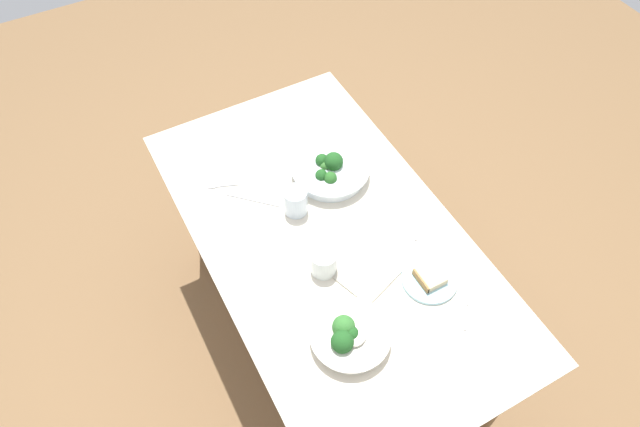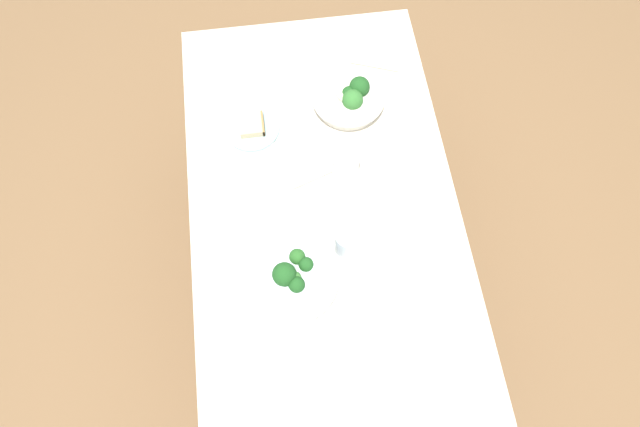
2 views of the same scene
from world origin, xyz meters
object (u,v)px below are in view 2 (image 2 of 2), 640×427
at_px(bread_side_plate, 252,127).
at_px(water_glass_side, 348,241).
at_px(broccoli_bowl_near, 350,98).
at_px(fork_by_near_bowl, 237,93).
at_px(napkin_folded_lower, 307,156).
at_px(table_knife_right, 392,278).
at_px(broccoli_bowl_far, 290,278).
at_px(napkin_folded_upper, 378,49).
at_px(water_glass_center, 346,164).
at_px(fork_by_far_bowl, 425,312).
at_px(table_knife_left, 233,197).

xyz_separation_m(bread_side_plate, water_glass_side, (-0.44, -0.24, 0.04)).
bearing_deg(broccoli_bowl_near, fork_by_near_bowl, 75.57).
distance_m(fork_by_near_bowl, napkin_folded_lower, 0.33).
distance_m(bread_side_plate, table_knife_right, 0.65).
bearing_deg(broccoli_bowl_near, water_glass_side, 170.49).
xyz_separation_m(broccoli_bowl_far, napkin_folded_upper, (0.79, -0.39, -0.03)).
relative_size(broccoli_bowl_near, table_knife_right, 1.17).
relative_size(water_glass_side, napkin_folded_upper, 0.58).
height_order(water_glass_side, fork_by_near_bowl, water_glass_side).
bearing_deg(napkin_folded_lower, water_glass_center, -122.23).
distance_m(water_glass_side, napkin_folded_lower, 0.33).
xyz_separation_m(broccoli_bowl_far, broccoli_bowl_near, (0.57, -0.26, 0.00)).
relative_size(fork_by_far_bowl, fork_by_near_bowl, 1.16).
relative_size(table_knife_left, table_knife_right, 0.97).
height_order(broccoli_bowl_near, fork_by_far_bowl, broccoli_bowl_near).
distance_m(broccoli_bowl_near, table_knife_left, 0.50).
height_order(bread_side_plate, table_knife_left, bread_side_plate).
distance_m(bread_side_plate, fork_by_far_bowl, 0.78).
bearing_deg(fork_by_near_bowl, bread_side_plate, 61.91).
height_order(broccoli_bowl_near, table_knife_left, broccoli_bowl_near).
distance_m(water_glass_center, fork_by_far_bowl, 0.49).
relative_size(fork_by_far_bowl, napkin_folded_lower, 0.59).
height_order(broccoli_bowl_near, water_glass_side, water_glass_side).
height_order(bread_side_plate, water_glass_center, water_glass_center).
bearing_deg(fork_by_near_bowl, table_knife_right, 75.94).
distance_m(water_glass_side, napkin_folded_upper, 0.74).
distance_m(table_knife_left, table_knife_right, 0.53).
distance_m(bread_side_plate, fork_by_near_bowl, 0.15).
relative_size(napkin_folded_upper, napkin_folded_lower, 0.95).
xyz_separation_m(broccoli_bowl_far, water_glass_side, (0.08, -0.18, 0.02)).
bearing_deg(water_glass_center, napkin_folded_lower, 57.77).
height_order(fork_by_near_bowl, table_knife_right, same).
height_order(water_glass_side, napkin_folded_lower, water_glass_side).
height_order(broccoli_bowl_far, table_knife_left, broccoli_bowl_far).
bearing_deg(table_knife_right, napkin_folded_lower, 157.88).
bearing_deg(napkin_folded_upper, bread_side_plate, 120.30).
bearing_deg(water_glass_side, bread_side_plate, 28.35).
relative_size(fork_by_far_bowl, table_knife_left, 0.53).
xyz_separation_m(broccoli_bowl_near, water_glass_side, (-0.49, 0.08, 0.02)).
bearing_deg(napkin_folded_lower, fork_by_far_bowl, -154.14).
xyz_separation_m(broccoli_bowl_far, fork_by_near_bowl, (0.67, 0.10, -0.03)).
xyz_separation_m(bread_side_plate, water_glass_center, (-0.19, -0.27, 0.03)).
bearing_deg(fork_by_near_bowl, table_knife_left, 40.74).
xyz_separation_m(broccoli_bowl_far, water_glass_center, (0.33, -0.21, 0.01)).
relative_size(broccoli_bowl_far, bread_side_plate, 1.58).
distance_m(fork_by_far_bowl, napkin_folded_upper, 0.93).
bearing_deg(water_glass_center, napkin_folded_upper, -22.14).
height_order(water_glass_side, table_knife_right, water_glass_side).
height_order(table_knife_left, napkin_folded_upper, napkin_folded_upper).
xyz_separation_m(fork_by_far_bowl, napkin_folded_upper, (0.92, -0.04, 0.00)).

